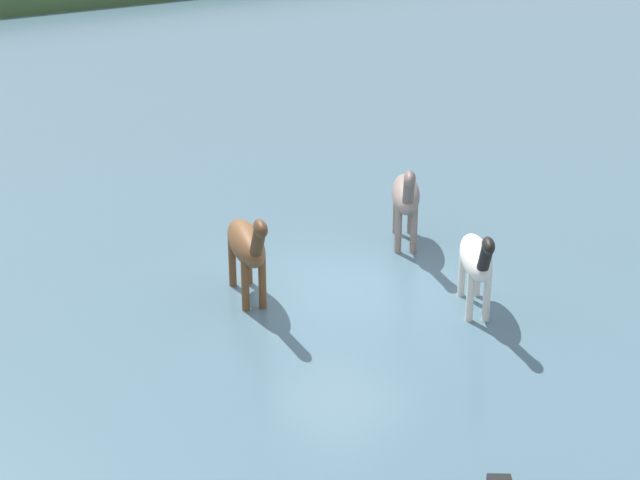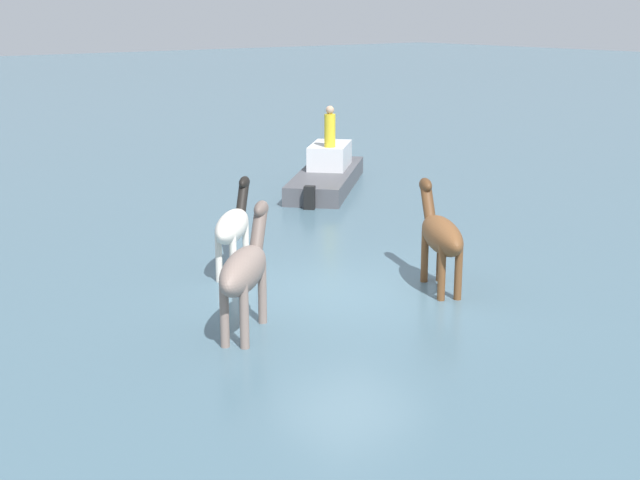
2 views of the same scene
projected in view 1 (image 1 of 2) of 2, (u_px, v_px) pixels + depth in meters
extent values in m
plane|color=#476675|center=(337.00, 289.00, 17.40)|extent=(171.81, 171.81, 0.00)
ellipsoid|color=silver|center=(476.00, 257.00, 16.27)|extent=(1.64, 1.60, 0.60)
cylinder|color=silver|center=(487.00, 295.00, 15.95)|extent=(0.13, 0.13, 0.98)
cylinder|color=silver|center=(470.00, 295.00, 15.95)|extent=(0.13, 0.13, 0.98)
cylinder|color=silver|center=(478.00, 271.00, 16.94)|extent=(0.13, 0.13, 0.98)
cylinder|color=silver|center=(462.00, 271.00, 16.94)|extent=(0.13, 0.13, 0.98)
cylinder|color=black|center=(486.00, 257.00, 15.25)|extent=(0.53, 0.52, 0.65)
ellipsoid|color=black|center=(488.00, 246.00, 14.98)|extent=(0.49, 0.48, 0.26)
ellipsoid|color=gray|center=(406.00, 194.00, 19.29)|extent=(1.84, 1.73, 0.66)
cylinder|color=gray|center=(414.00, 228.00, 18.93)|extent=(0.14, 0.14, 1.08)
cylinder|color=gray|center=(398.00, 228.00, 18.94)|extent=(0.14, 0.14, 1.08)
cylinder|color=gray|center=(411.00, 209.00, 20.03)|extent=(0.14, 0.14, 1.08)
cylinder|color=gray|center=(396.00, 209.00, 20.04)|extent=(0.14, 0.14, 1.08)
cylinder|color=#63544C|center=(409.00, 190.00, 18.17)|extent=(0.60, 0.57, 0.72)
ellipsoid|color=#63544C|center=(410.00, 178.00, 17.87)|extent=(0.55, 0.53, 0.29)
ellipsoid|color=brown|center=(246.00, 243.00, 16.70)|extent=(1.43, 1.94, 0.64)
cylinder|color=brown|center=(262.00, 281.00, 16.42)|extent=(0.14, 0.14, 1.06)
cylinder|color=brown|center=(245.00, 283.00, 16.34)|extent=(0.14, 0.14, 1.06)
cylinder|color=brown|center=(248.00, 258.00, 17.45)|extent=(0.14, 0.14, 1.06)
cylinder|color=brown|center=(232.00, 259.00, 17.36)|extent=(0.14, 0.14, 1.06)
cylinder|color=#50311A|center=(258.00, 240.00, 15.65)|extent=(0.48, 0.62, 0.70)
ellipsoid|color=#50311A|center=(260.00, 228.00, 15.36)|extent=(0.45, 0.57, 0.28)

